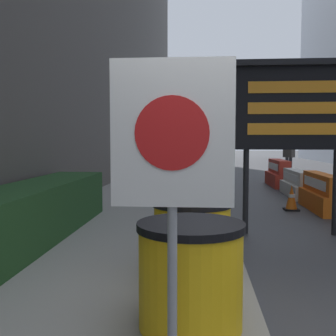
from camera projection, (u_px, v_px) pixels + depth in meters
hedge_strip at (21, 217)px, 5.42m from camera, size 0.90×5.52×0.82m
barrel_drum_foreground at (191, 274)px, 3.10m from camera, size 0.85×0.85×0.83m
barrel_drum_middle at (192, 238)px, 4.23m from camera, size 0.85×0.85×0.83m
warning_sign at (172, 155)px, 2.32m from camera, size 0.73×0.08×1.95m
message_board at (292, 108)px, 6.71m from camera, size 2.03×0.36×2.98m
jersey_barrier_orange_far at (322, 194)px, 9.13m from camera, size 0.55×2.05×0.86m
jersey_barrier_white at (296, 185)px, 11.50m from camera, size 0.54×2.10×0.76m
jersey_barrier_red_striped at (279, 175)px, 14.04m from camera, size 0.65×2.10×0.94m
traffic_cone_near at (291, 198)px, 9.17m from camera, size 0.33×0.33×0.59m
traffic_light_near_curb at (230, 112)px, 17.41m from camera, size 0.28×0.44×3.97m
pedestrian_worker at (289, 153)px, 17.88m from camera, size 0.52×0.53×1.78m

